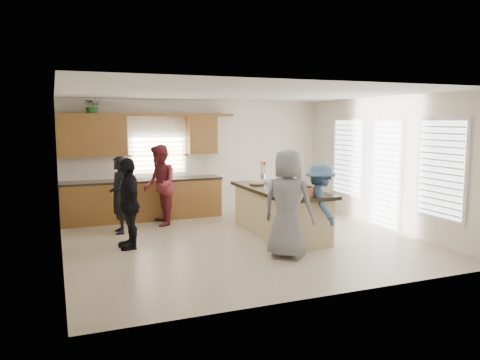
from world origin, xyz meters
name	(u,v)px	position (x,y,z in m)	size (l,w,h in m)	color
floor	(244,241)	(0.00, 0.00, 0.00)	(6.50, 6.50, 0.00)	tan
room_shell	(244,142)	(0.00, 0.00, 1.90)	(6.52, 6.02, 2.81)	silver
back_cabinetry	(141,181)	(-1.47, 2.73, 0.91)	(4.08, 0.66, 2.46)	olive
right_wall_glazing	(387,166)	(3.22, -0.13, 1.34)	(0.06, 4.00, 2.25)	white
island	(280,212)	(0.90, 0.26, 0.45)	(1.18, 2.71, 0.95)	tan
platter_front	(290,189)	(0.94, -0.08, 0.98)	(0.46, 0.46, 0.19)	black
platter_mid	(280,184)	(1.10, 0.65, 0.98)	(0.42, 0.42, 0.17)	black
platter_back	(257,183)	(0.67, 0.90, 0.98)	(0.33, 0.33, 0.14)	black
salad_bowl	(303,191)	(0.84, -0.76, 1.04)	(0.38, 0.38, 0.16)	orange
clear_cup	(317,190)	(1.28, -0.52, 0.99)	(0.09, 0.09, 0.09)	white
plate_stack	(264,181)	(0.98, 1.21, 0.97)	(0.25, 0.25, 0.05)	#A385C1
flower_vase	(263,171)	(1.01, 1.33, 1.19)	(0.14, 0.14, 0.44)	silver
potted_plant	(92,106)	(-2.46, 2.82, 2.63)	(0.41, 0.36, 0.46)	#2B692A
woman_left_back	(119,195)	(-2.11, 1.56, 0.79)	(0.58, 0.38, 1.58)	black
woman_left_mid	(160,185)	(-1.19, 1.98, 0.89)	(0.87, 0.68, 1.78)	maroon
woman_left_front	(129,203)	(-2.09, 0.34, 0.82)	(0.96, 0.40, 1.65)	black
woman_right_back	(320,205)	(1.18, -0.81, 0.76)	(0.99, 0.57, 1.53)	#3B5D81
woman_right_front	(288,204)	(0.30, -1.23, 0.92)	(0.90, 0.58, 1.84)	slate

